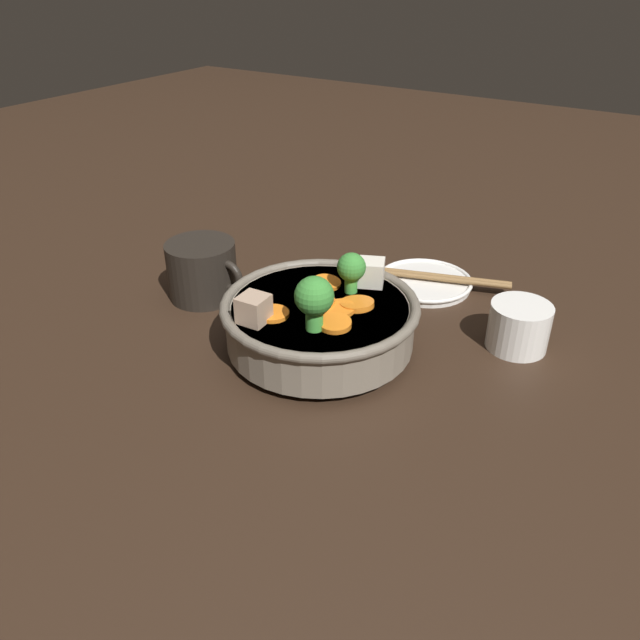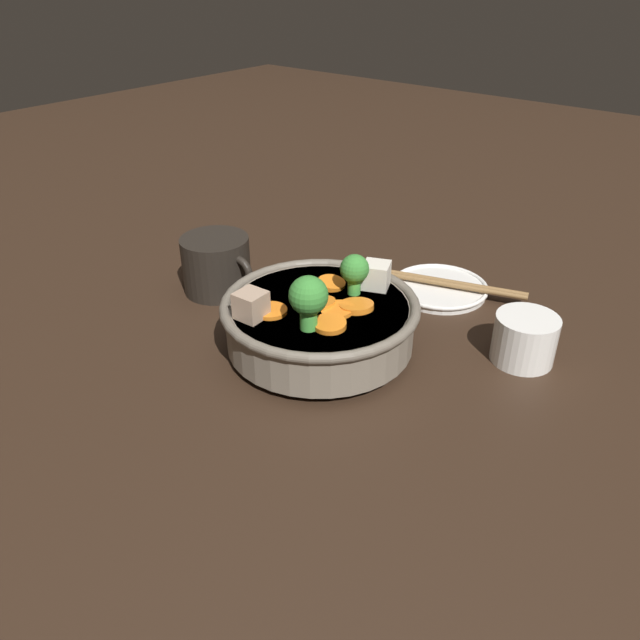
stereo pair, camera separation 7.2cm
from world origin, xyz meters
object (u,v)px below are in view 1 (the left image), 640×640
Objects in this scene: side_saucer at (425,282)px; dark_mug at (203,270)px; tea_cup at (519,326)px; chopsticks_pair at (425,276)px; stirfry_bowl at (320,318)px.

dark_mug is (-0.24, -0.19, 0.03)m from side_saucer.
side_saucer is 1.86× the size of tea_cup.
side_saucer is 0.01m from chopsticks_pair.
side_saucer is at bearing 151.79° from tea_cup.
stirfry_bowl is at bearing -7.59° from dark_mug.
side_saucer is 0.59× the size of chopsticks_pair.
tea_cup is at bearing -28.21° from chopsticks_pair.
stirfry_bowl is 1.01× the size of chopsticks_pair.
stirfry_bowl is 0.22m from side_saucer.
tea_cup reaches higher than chopsticks_pair.
dark_mug is at bearing -142.08° from side_saucer.
stirfry_bowl is at bearing -99.78° from chopsticks_pair.
stirfry_bowl is 0.22m from chopsticks_pair.
tea_cup is (0.16, -0.08, 0.02)m from side_saucer.
side_saucer is 0.18m from tea_cup.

